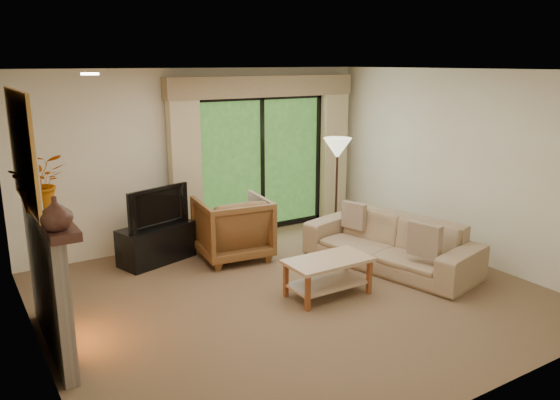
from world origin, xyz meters
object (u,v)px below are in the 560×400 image
media_console (157,244)px  coffee_table (328,277)px  sofa (390,243)px  armchair (233,228)px

media_console → coffee_table: media_console is taller
media_console → sofa: sofa is taller
media_console → armchair: armchair is taller
media_console → sofa: size_ratio=0.44×
sofa → coffee_table: sofa is taller
armchair → coffee_table: (0.36, -1.74, -0.21)m
armchair → coffee_table: armchair is taller
sofa → coffee_table: 1.30m
armchair → sofa: armchair is taller
media_console → armchair: size_ratio=1.06×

